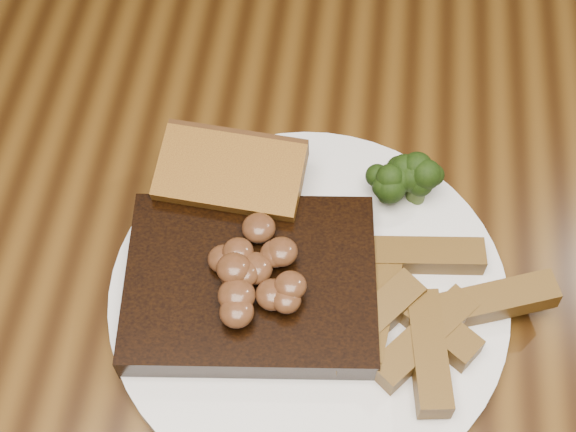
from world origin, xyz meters
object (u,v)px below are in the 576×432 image
(dining_table, at_px, (298,308))
(steak, at_px, (251,284))
(plate, at_px, (309,297))
(garlic_bread, at_px, (232,190))
(potato_wedges, at_px, (421,292))

(dining_table, xyz_separation_m, steak, (-0.03, -0.04, 0.12))
(dining_table, distance_m, steak, 0.13)
(plate, bearing_deg, dining_table, 106.82)
(garlic_bread, bearing_deg, dining_table, -30.90)
(dining_table, xyz_separation_m, plate, (0.01, -0.04, 0.10))
(garlic_bread, relative_size, potato_wedges, 0.95)
(dining_table, xyz_separation_m, potato_wedges, (0.09, -0.03, 0.12))
(dining_table, height_order, garlic_bread, garlic_bread)
(plate, bearing_deg, garlic_bread, 131.84)
(plate, height_order, potato_wedges, potato_wedges)
(plate, bearing_deg, steak, -174.85)
(steak, height_order, garlic_bread, steak)
(garlic_bread, bearing_deg, steak, -67.76)
(plate, distance_m, steak, 0.05)
(plate, xyz_separation_m, potato_wedges, (0.08, 0.00, 0.02))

